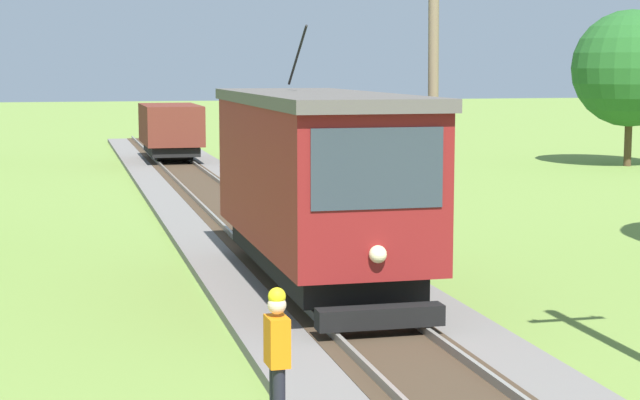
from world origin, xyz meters
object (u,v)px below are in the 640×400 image
freight_car (171,129)px  gravel_pile (275,151)px  tree_right_far (631,68)px  track_worker (277,355)px  utility_pole_mid (433,92)px  red_tram (316,179)px

freight_car → gravel_pile: size_ratio=2.44×
tree_right_far → gravel_pile: bearing=168.8°
track_worker → utility_pole_mid: bearing=-120.1°
freight_car → tree_right_far: (19.17, -5.37, 2.65)m
freight_car → tree_right_far: size_ratio=0.77×
freight_car → gravel_pile: bearing=-30.1°
red_tram → gravel_pile: size_ratio=4.00×
gravel_pile → tree_right_far: tree_right_far is taller
red_tram → freight_car: (-0.00, 27.29, -0.64)m
utility_pole_mid → tree_right_far: utility_pole_mid is taller
freight_car → utility_pole_mid: (3.60, -23.75, 2.17)m
red_tram → gravel_pile: red_tram is taller
utility_pole_mid → tree_right_far: bearing=49.7°
track_worker → tree_right_far: tree_right_far is taller
freight_car → track_worker: (-2.31, -34.92, -0.57)m
gravel_pile → track_worker: bearing=-101.3°
red_tram → freight_car: 27.30m
gravel_pile → track_worker: size_ratio=1.20×
freight_car → utility_pole_mid: utility_pole_mid is taller
utility_pole_mid → red_tram: bearing=-135.4°
freight_car → track_worker: 35.00m
track_worker → red_tram: bearing=-109.1°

